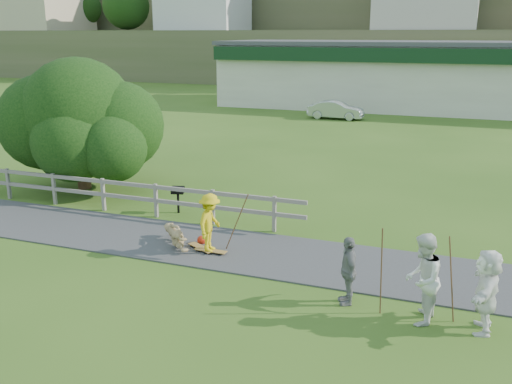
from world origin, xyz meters
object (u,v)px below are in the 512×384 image
(skater_fallen, at_px, (176,236))
(spectator_b, at_px, (348,270))
(bbq, at_px, (178,200))
(spectator_a, at_px, (422,279))
(spectator_d, at_px, (486,291))
(tree, at_px, (81,143))
(skater_rider, at_px, (210,226))
(car_silver, at_px, (336,110))

(skater_fallen, xyz_separation_m, spectator_b, (5.15, -1.76, 0.46))
(bbq, bearing_deg, spectator_a, -46.49)
(spectator_a, height_order, spectator_b, spectator_a)
(spectator_b, height_order, bbq, spectator_b)
(spectator_d, xyz_separation_m, bbq, (-9.34, 4.73, -0.42))
(spectator_d, bearing_deg, bbq, -114.32)
(skater_fallen, height_order, spectator_a, spectator_a)
(skater_fallen, xyz_separation_m, bbq, (-1.41, 2.73, 0.13))
(spectator_a, bearing_deg, tree, -110.76)
(spectator_b, bearing_deg, skater_rider, -133.15)
(car_silver, xyz_separation_m, tree, (-4.84, -21.18, 1.13))
(skater_fallen, distance_m, car_silver, 25.43)
(skater_rider, relative_size, spectator_a, 0.83)
(skater_rider, bearing_deg, car_silver, 4.02)
(spectator_a, relative_size, car_silver, 0.50)
(skater_fallen, distance_m, spectator_d, 8.20)
(skater_rider, height_order, car_silver, skater_rider)
(skater_fallen, bearing_deg, car_silver, 51.57)
(skater_fallen, distance_m, spectator_b, 5.47)
(skater_rider, xyz_separation_m, tree, (-7.36, 4.41, 0.97))
(spectator_b, relative_size, spectator_d, 0.89)
(skater_rider, bearing_deg, bbq, 39.25)
(spectator_a, relative_size, spectator_d, 1.10)
(skater_fallen, xyz_separation_m, spectator_d, (7.93, -2.00, 0.55))
(spectator_d, height_order, tree, tree)
(tree, bearing_deg, spectator_a, -25.88)
(spectator_b, distance_m, car_silver, 27.93)
(skater_rider, bearing_deg, spectator_a, -110.06)
(skater_rider, distance_m, car_silver, 25.72)
(spectator_a, xyz_separation_m, spectator_d, (1.21, 0.07, -0.09))
(car_silver, bearing_deg, bbq, -179.79)
(car_silver, bearing_deg, spectator_d, -160.96)
(skater_rider, bearing_deg, skater_fallen, 78.20)
(spectator_b, xyz_separation_m, car_silver, (-6.54, 27.15, -0.15))
(spectator_a, height_order, car_silver, spectator_a)
(spectator_d, bearing_deg, spectator_b, -92.39)
(skater_fallen, relative_size, tree, 0.25)
(skater_fallen, bearing_deg, spectator_a, -58.67)
(spectator_d, height_order, car_silver, spectator_d)
(skater_rider, distance_m, skater_fallen, 1.25)
(spectator_d, bearing_deg, skater_rider, -102.23)
(spectator_a, distance_m, spectator_b, 1.61)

